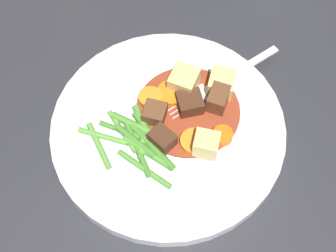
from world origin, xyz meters
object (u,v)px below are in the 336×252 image
Objects in this scene: carrot_slice_3 at (194,142)px; potato_chunk_1 at (206,145)px; fork at (220,82)px; potato_chunk_0 at (222,84)px; meat_chunk_2 at (190,103)px; carrot_slice_0 at (171,94)px; carrot_slice_1 at (222,136)px; meat_chunk_3 at (218,99)px; dinner_plate at (168,129)px; meat_chunk_0 at (155,114)px; carrot_slice_2 at (150,98)px; meat_chunk_1 at (162,139)px; potato_chunk_2 at (184,81)px.

potato_chunk_1 is at bearing -49.75° from carrot_slice_3.
potato_chunk_1 is 0.10m from fork.
potato_chunk_0 is 0.05m from meat_chunk_2.
carrot_slice_0 and carrot_slice_3 have the same top height.
fork is (0.05, 0.08, -0.01)m from potato_chunk_1.
potato_chunk_0 is at bearing 69.16° from carrot_slice_1.
dinner_plate is at bearing -173.14° from meat_chunk_3.
potato_chunk_1 reaches higher than meat_chunk_0.
carrot_slice_2 is at bearing 171.90° from potato_chunk_0.
carrot_slice_1 is at bearing -66.63° from meat_chunk_2.
potato_chunk_0 is (0.09, -0.01, 0.01)m from carrot_slice_2.
potato_chunk_0 is at bearing 57.28° from meat_chunk_3.
carrot_slice_0 is at bearing 39.19° from meat_chunk_0.
carrot_slice_0 is at bearing 178.68° from fork.
meat_chunk_0 is (-0.03, 0.05, 0.01)m from carrot_slice_3.
meat_chunk_0 is (-0.04, 0.06, -0.00)m from potato_chunk_1.
meat_chunk_1 is (-0.00, -0.06, 0.01)m from carrot_slice_2.
potato_chunk_2 is 1.27× the size of meat_chunk_0.
dinner_plate is at bearing -160.72° from potato_chunk_0.
potato_chunk_1 is at bearing -92.03° from meat_chunk_2.
meat_chunk_3 is at bearing -23.12° from carrot_slice_2.
meat_chunk_1 is at bearing -149.45° from fork.
potato_chunk_1 is (0.01, -0.08, 0.01)m from carrot_slice_0.
carrot_slice_0 is 0.20× the size of fork.
carrot_slice_3 is 0.04m from meat_chunk_1.
carrot_slice_2 reaches higher than carrot_slice_3.
meat_chunk_2 is (-0.05, -0.01, -0.00)m from potato_chunk_0.
potato_chunk_0 reaches higher than meat_chunk_0.
meat_chunk_1 is at bearing 151.58° from potato_chunk_1.
carrot_slice_0 is 1.19× the size of carrot_slice_2.
carrot_slice_0 reaches higher than fork.
carrot_slice_2 is at bearing 85.24° from meat_chunk_0.
meat_chunk_1 is at bearing 160.58° from carrot_slice_3.
meat_chunk_3 is at bearing -5.78° from meat_chunk_0.
carrot_slice_0 is 1.16× the size of meat_chunk_2.
meat_chunk_2 is (0.01, 0.05, 0.01)m from carrot_slice_3.
meat_chunk_0 is (-0.00, -0.02, 0.00)m from carrot_slice_2.
carrot_slice_0 is 0.07m from fork.
potato_chunk_1 is at bearing -123.86° from potato_chunk_0.
potato_chunk_1 is 0.06m from meat_chunk_3.
carrot_slice_2 is 0.89× the size of carrot_slice_3.
meat_chunk_2 is 0.94× the size of meat_chunk_3.
meat_chunk_3 is at bearing -11.98° from meat_chunk_2.
dinner_plate is at bearing 122.66° from carrot_slice_3.
carrot_slice_2 is 0.08m from meat_chunk_3.
carrot_slice_3 is at bearing -101.55° from potato_chunk_2.
carrot_slice_1 is 0.72× the size of potato_chunk_2.
meat_chunk_3 reaches higher than carrot_slice_2.
potato_chunk_0 reaches higher than carrot_slice_3.
meat_chunk_3 is (0.08, -0.03, 0.01)m from carrot_slice_2.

